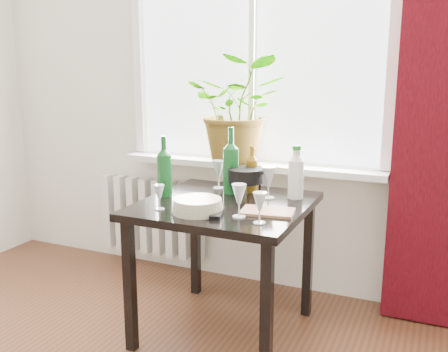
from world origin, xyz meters
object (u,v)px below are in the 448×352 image
at_px(fondue_pot, 245,182).
at_px(wineglass_back_center, 268,182).
at_px(potted_plant, 239,109).
at_px(plate_stack, 198,206).
at_px(bottle_amber, 252,169).
at_px(wineglass_front_left, 159,197).
at_px(table, 225,219).
at_px(cleaning_bottle, 296,172).
at_px(radiator, 152,216).
at_px(wineglass_back_left, 219,174).
at_px(wineglass_front_right, 239,201).
at_px(tv_remote, 217,213).
at_px(wineglass_far_right, 260,208).
at_px(wine_bottle_left, 164,166).
at_px(wine_bottle_right, 231,160).
at_px(cutting_board, 267,212).

bearing_deg(fondue_pot, wineglass_back_center, -19.73).
bearing_deg(potted_plant, plate_stack, -81.73).
distance_m(bottle_amber, wineglass_front_left, 0.60).
relative_size(table, cleaning_bottle, 2.91).
height_order(radiator, cleaning_bottle, cleaning_bottle).
distance_m(wineglass_back_left, plate_stack, 0.50).
relative_size(wineglass_front_right, wineglass_back_left, 0.97).
relative_size(wineglass_front_left, fondue_pot, 0.58).
bearing_deg(tv_remote, wineglass_back_center, 56.68).
xyz_separation_m(radiator, potted_plant, (0.69, -0.05, 0.80)).
xyz_separation_m(wineglass_front_right, wineglass_front_left, (-0.41, -0.04, -0.02)).
relative_size(table, wineglass_far_right, 5.68).
xyz_separation_m(wineglass_back_left, fondue_pot, (0.20, -0.08, -0.01)).
relative_size(table, fondue_pot, 3.83).
height_order(radiator, plate_stack, plate_stack).
xyz_separation_m(table, cleaning_bottle, (0.32, 0.23, 0.24)).
distance_m(wine_bottle_left, wineglass_far_right, 0.70).
height_order(wineglass_back_center, tv_remote, wineglass_back_center).
height_order(radiator, tv_remote, tv_remote).
xyz_separation_m(wineglass_far_right, fondue_pot, (-0.25, 0.45, 0.00)).
bearing_deg(potted_plant, wineglass_back_center, -50.42).
height_order(wine_bottle_right, cleaning_bottle, wine_bottle_right).
xyz_separation_m(bottle_amber, fondue_pot, (-0.01, -0.08, -0.06)).
height_order(plate_stack, fondue_pot, fondue_pot).
height_order(wineglass_front_left, fondue_pot, fondue_pot).
relative_size(wine_bottle_left, cleaning_bottle, 1.16).
height_order(table, wine_bottle_left, wine_bottle_left).
distance_m(wine_bottle_right, wineglass_back_left, 0.16).
height_order(wineglass_far_right, plate_stack, wineglass_far_right).
bearing_deg(cleaning_bottle, fondue_pot, -169.71).
bearing_deg(wine_bottle_right, wineglass_back_center, -7.06).
bearing_deg(table, wine_bottle_left, -177.90).
relative_size(potted_plant, wineglass_front_right, 4.04).
bearing_deg(wineglass_far_right, wineglass_front_left, 178.71).
height_order(wine_bottle_left, wineglass_back_left, wine_bottle_left).
bearing_deg(fondue_pot, potted_plant, 102.67).
height_order(wineglass_front_left, tv_remote, wineglass_front_left).
bearing_deg(wineglass_front_left, tv_remote, 6.49).
bearing_deg(table, wine_bottle_right, 104.16).
bearing_deg(wineglass_far_right, radiator, 141.62).
relative_size(potted_plant, bottle_amber, 2.46).
height_order(table, wineglass_back_center, wineglass_back_center).
xyz_separation_m(wineglass_front_left, tv_remote, (0.30, 0.03, -0.06)).
height_order(potted_plant, cleaning_bottle, potted_plant).
relative_size(wine_bottle_right, plate_stack, 1.51).
xyz_separation_m(radiator, cutting_board, (1.12, -0.73, 0.37)).
bearing_deg(cutting_board, wine_bottle_left, 172.15).
xyz_separation_m(radiator, tv_remote, (0.91, -0.86, 0.37)).
bearing_deg(bottle_amber, cutting_board, -58.56).
distance_m(bottle_amber, plate_stack, 0.51).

